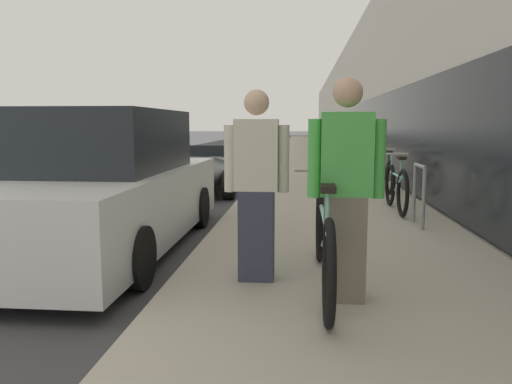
{
  "coord_description": "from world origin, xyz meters",
  "views": [
    {
      "loc": [
        5.08,
        -3.04,
        1.52
      ],
      "look_at": [
        3.45,
        14.89,
        -0.92
      ],
      "focal_mm": 35.0,
      "sensor_mm": 36.0,
      "label": 1
    }
  ],
  "objects_px": {
    "person_rider": "(346,191)",
    "cruiser_bike_middle": "(386,174)",
    "tandem_bicycle": "(323,241)",
    "parked_sedan_curbside": "(103,188)",
    "cruiser_bike_nearest": "(396,187)",
    "cruiser_bike_farthest": "(360,164)",
    "person_bystander": "(256,186)",
    "vintage_roadster_curbside": "(200,172)",
    "bike_rack_hoop": "(419,188)"
  },
  "relations": [
    {
      "from": "tandem_bicycle",
      "to": "vintage_roadster_curbside",
      "type": "relative_size",
      "value": 0.64
    },
    {
      "from": "person_rider",
      "to": "person_bystander",
      "type": "xyz_separation_m",
      "value": [
        -0.73,
        0.46,
        -0.03
      ]
    },
    {
      "from": "tandem_bicycle",
      "to": "cruiser_bike_farthest",
      "type": "bearing_deg",
      "value": 81.52
    },
    {
      "from": "cruiser_bike_nearest",
      "to": "cruiser_bike_farthest",
      "type": "xyz_separation_m",
      "value": [
        -0.04,
        4.64,
        0.0
      ]
    },
    {
      "from": "cruiser_bike_nearest",
      "to": "cruiser_bike_farthest",
      "type": "relative_size",
      "value": 0.97
    },
    {
      "from": "tandem_bicycle",
      "to": "person_rider",
      "type": "bearing_deg",
      "value": -63.37
    },
    {
      "from": "person_bystander",
      "to": "parked_sedan_curbside",
      "type": "height_order",
      "value": "person_bystander"
    },
    {
      "from": "person_bystander",
      "to": "cruiser_bike_nearest",
      "type": "relative_size",
      "value": 0.93
    },
    {
      "from": "tandem_bicycle",
      "to": "cruiser_bike_middle",
      "type": "height_order",
      "value": "tandem_bicycle"
    },
    {
      "from": "tandem_bicycle",
      "to": "person_bystander",
      "type": "bearing_deg",
      "value": 164.31
    },
    {
      "from": "person_rider",
      "to": "cruiser_bike_nearest",
      "type": "relative_size",
      "value": 0.96
    },
    {
      "from": "person_rider",
      "to": "cruiser_bike_farthest",
      "type": "xyz_separation_m",
      "value": [
        1.13,
        8.85,
        -0.48
      ]
    },
    {
      "from": "tandem_bicycle",
      "to": "cruiser_bike_middle",
      "type": "xyz_separation_m",
      "value": [
        1.55,
        6.33,
        -0.03
      ]
    },
    {
      "from": "bike_rack_hoop",
      "to": "parked_sedan_curbside",
      "type": "bearing_deg",
      "value": -164.59
    },
    {
      "from": "tandem_bicycle",
      "to": "person_rider",
      "type": "height_order",
      "value": "person_rider"
    },
    {
      "from": "person_bystander",
      "to": "bike_rack_hoop",
      "type": "distance_m",
      "value": 3.27
    },
    {
      "from": "person_bystander",
      "to": "parked_sedan_curbside",
      "type": "relative_size",
      "value": 0.35
    },
    {
      "from": "person_rider",
      "to": "cruiser_bike_middle",
      "type": "relative_size",
      "value": 1.06
    },
    {
      "from": "tandem_bicycle",
      "to": "parked_sedan_curbside",
      "type": "xyz_separation_m",
      "value": [
        -2.58,
        1.64,
        0.21
      ]
    },
    {
      "from": "bike_rack_hoop",
      "to": "person_bystander",
      "type": "bearing_deg",
      "value": -127.7
    },
    {
      "from": "person_bystander",
      "to": "vintage_roadster_curbside",
      "type": "relative_size",
      "value": 0.44
    },
    {
      "from": "person_rider",
      "to": "vintage_roadster_curbside",
      "type": "relative_size",
      "value": 0.45
    },
    {
      "from": "vintage_roadster_curbside",
      "to": "tandem_bicycle",
      "type": "bearing_deg",
      "value": -70.34
    },
    {
      "from": "vintage_roadster_curbside",
      "to": "cruiser_bike_nearest",
      "type": "bearing_deg",
      "value": -38.53
    },
    {
      "from": "parked_sedan_curbside",
      "to": "vintage_roadster_curbside",
      "type": "height_order",
      "value": "parked_sedan_curbside"
    },
    {
      "from": "person_rider",
      "to": "person_bystander",
      "type": "height_order",
      "value": "person_rider"
    },
    {
      "from": "cruiser_bike_farthest",
      "to": "parked_sedan_curbside",
      "type": "height_order",
      "value": "parked_sedan_curbside"
    },
    {
      "from": "cruiser_bike_farthest",
      "to": "parked_sedan_curbside",
      "type": "distance_m",
      "value": 7.92
    },
    {
      "from": "person_rider",
      "to": "bike_rack_hoop",
      "type": "distance_m",
      "value": 3.3
    },
    {
      "from": "bike_rack_hoop",
      "to": "cruiser_bike_nearest",
      "type": "bearing_deg",
      "value": 94.16
    },
    {
      "from": "person_bystander",
      "to": "bike_rack_hoop",
      "type": "relative_size",
      "value": 1.98
    },
    {
      "from": "vintage_roadster_curbside",
      "to": "bike_rack_hoop",
      "type": "bearing_deg",
      "value": -47.28
    },
    {
      "from": "bike_rack_hoop",
      "to": "vintage_roadster_curbside",
      "type": "relative_size",
      "value": 0.22
    },
    {
      "from": "tandem_bicycle",
      "to": "vintage_roadster_curbside",
      "type": "distance_m",
      "value": 7.37
    },
    {
      "from": "person_bystander",
      "to": "cruiser_bike_nearest",
      "type": "distance_m",
      "value": 4.23
    },
    {
      "from": "cruiser_bike_middle",
      "to": "parked_sedan_curbside",
      "type": "bearing_deg",
      "value": -131.3
    },
    {
      "from": "parked_sedan_curbside",
      "to": "cruiser_bike_nearest",
      "type": "bearing_deg",
      "value": 30.34
    },
    {
      "from": "person_bystander",
      "to": "vintage_roadster_curbside",
      "type": "height_order",
      "value": "person_bystander"
    },
    {
      "from": "person_bystander",
      "to": "cruiser_bike_nearest",
      "type": "xyz_separation_m",
      "value": [
        1.9,
        3.75,
        -0.46
      ]
    },
    {
      "from": "cruiser_bike_nearest",
      "to": "vintage_roadster_curbside",
      "type": "height_order",
      "value": "cruiser_bike_nearest"
    },
    {
      "from": "cruiser_bike_farthest",
      "to": "person_rider",
      "type": "bearing_deg",
      "value": -97.26
    },
    {
      "from": "tandem_bicycle",
      "to": "person_bystander",
      "type": "distance_m",
      "value": 0.75
    },
    {
      "from": "person_rider",
      "to": "bike_rack_hoop",
      "type": "relative_size",
      "value": 2.04
    },
    {
      "from": "person_rider",
      "to": "parked_sedan_curbside",
      "type": "distance_m",
      "value": 3.35
    },
    {
      "from": "tandem_bicycle",
      "to": "person_bystander",
      "type": "relative_size",
      "value": 1.46
    },
    {
      "from": "cruiser_bike_farthest",
      "to": "cruiser_bike_nearest",
      "type": "bearing_deg",
      "value": -89.48
    },
    {
      "from": "bike_rack_hoop",
      "to": "vintage_roadster_curbside",
      "type": "bearing_deg",
      "value": 132.72
    },
    {
      "from": "tandem_bicycle",
      "to": "person_bystander",
      "type": "height_order",
      "value": "person_bystander"
    },
    {
      "from": "person_rider",
      "to": "cruiser_bike_nearest",
      "type": "xyz_separation_m",
      "value": [
        1.17,
        4.21,
        -0.49
      ]
    },
    {
      "from": "bike_rack_hoop",
      "to": "cruiser_bike_middle",
      "type": "bearing_deg",
      "value": 87.66
    }
  ]
}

